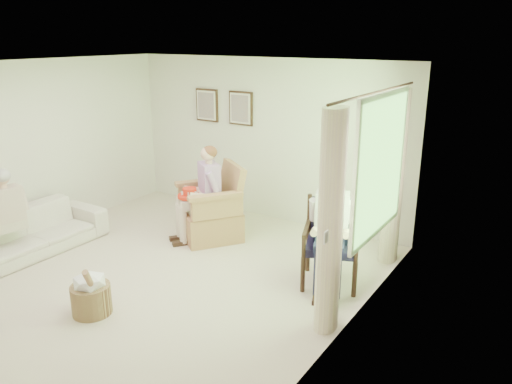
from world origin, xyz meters
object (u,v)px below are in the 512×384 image
wicker_armchair (211,214)px  red_hat (190,194)px  sofa (30,232)px  hatbox (91,293)px  person_sofa (2,211)px  wood_armchair (334,239)px  person_dark (329,223)px  person_wicker (204,187)px

wicker_armchair → red_hat: size_ratio=3.15×
sofa → hatbox: (2.00, -0.62, -0.06)m
person_sofa → hatbox: bearing=94.3°
wicker_armchair → wood_armchair: 2.17m
sofa → red_hat: red_hat is taller
red_hat → person_sofa: bearing=-130.7°
person_dark → person_sofa: bearing=-177.5°
wicker_armchair → wood_armchair: (2.13, -0.31, 0.20)m
sofa → person_wicker: size_ratio=1.50×
sofa → wicker_armchair: bearing=-43.9°
wood_armchair → red_hat: bearing=158.7°
sofa → person_wicker: person_wicker is taller
person_sofa → person_dark: bearing=125.7°
wood_armchair → person_dark: person_dark is taller
person_wicker → red_hat: 0.23m
wood_armchair → hatbox: (-1.90, -2.15, -0.31)m
person_sofa → wood_armchair: bearing=127.8°
wicker_armchair → person_sofa: size_ratio=0.88×
person_sofa → red_hat: size_ratio=3.58×
red_hat → person_dark: bearing=-4.4°
person_wicker → person_sofa: size_ratio=1.09×
person_dark → red_hat: person_dark is taller
red_hat → sofa: bearing=-136.4°
hatbox → person_dark: bearing=46.2°
person_wicker → red_hat: size_ratio=3.92×
person_dark → hatbox: bearing=-154.8°
red_hat → wicker_armchair: bearing=63.4°
person_dark → red_hat: size_ratio=3.93×
wood_armchair → hatbox: bearing=-152.5°
person_dark → wicker_armchair: bearing=146.3°
person_dark → hatbox: 2.80m
wood_armchair → sofa: wood_armchair is taller
person_sofa → red_hat: person_sofa is taller
person_wicker → person_sofa: 2.69m
person_wicker → hatbox: 2.39m
wood_armchair → wicker_armchair: bearing=150.7°
person_wicker → person_dark: (2.13, -0.33, 0.00)m
wicker_armchair → person_wicker: size_ratio=0.80×
person_wicker → hatbox: size_ratio=2.20×
sofa → person_wicker: (1.77, 1.69, 0.51)m
hatbox → person_sofa: bearing=172.1°
person_dark → person_sofa: person_dark is taller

